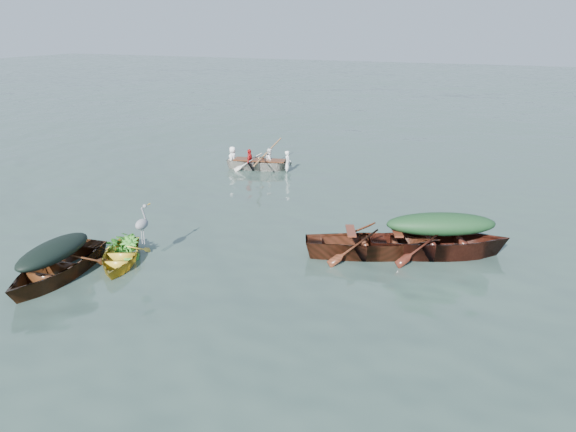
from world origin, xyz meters
name	(u,v)px	position (x,y,z in m)	size (l,w,h in m)	color
ground	(243,298)	(0.00, 0.00, 0.00)	(140.00, 140.00, 0.00)	#33473F
yellow_dinghy	(121,263)	(-3.37, 0.42, 0.00)	(1.14, 2.64, 0.68)	yellow
dark_covered_boat	(57,279)	(-4.09, -0.77, 0.00)	(1.40, 3.77, 0.95)	#452110
green_tarp_boat	(438,256)	(3.25, 3.73, 0.00)	(1.44, 4.63, 1.10)	#451910
open_wooden_boat	(372,256)	(1.83, 3.11, 0.00)	(1.37, 4.41, 1.03)	#522314
rowed_boat	(260,169)	(-4.22, 9.48, 0.00)	(1.05, 3.50, 0.79)	beige
dark_tarp_cover	(53,250)	(-4.09, -0.77, 0.67)	(0.77, 2.07, 0.40)	black
green_tarp_cover	(441,224)	(3.25, 3.73, 0.81)	(0.79, 2.55, 0.52)	#183C1C
thwart_benches	(374,235)	(1.83, 3.11, 0.54)	(0.82, 2.20, 0.04)	#522013
heron	(142,230)	(-2.90, 0.71, 0.80)	(0.28, 0.40, 0.92)	gray
dinghy_weeds	(124,229)	(-3.59, 0.92, 0.64)	(0.70, 0.90, 0.60)	#2D771F
rowers	(260,149)	(-4.22, 9.48, 0.77)	(0.95, 2.45, 0.76)	white
oars	(260,158)	(-4.22, 9.48, 0.42)	(2.60, 0.60, 0.06)	#9C683B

